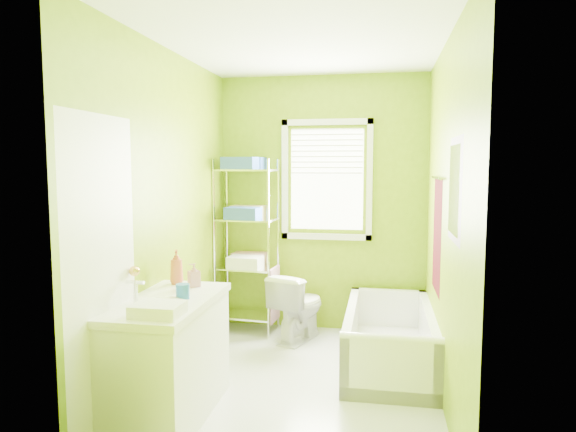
% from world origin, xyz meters
% --- Properties ---
extents(ground, '(2.90, 2.90, 0.00)m').
position_xyz_m(ground, '(0.00, 0.00, 0.00)').
color(ground, silver).
rests_on(ground, ground).
extents(room_envelope, '(2.14, 2.94, 2.62)m').
position_xyz_m(room_envelope, '(0.00, 0.00, 1.55)').
color(room_envelope, '#6F9006').
rests_on(room_envelope, ground).
extents(window, '(0.92, 0.05, 1.22)m').
position_xyz_m(window, '(0.05, 1.42, 1.61)').
color(window, white).
rests_on(window, ground).
extents(door, '(0.09, 0.80, 2.00)m').
position_xyz_m(door, '(-1.04, -1.00, 1.00)').
color(door, white).
rests_on(door, ground).
extents(right_wall_decor, '(0.04, 1.48, 1.17)m').
position_xyz_m(right_wall_decor, '(1.04, -0.02, 1.32)').
color(right_wall_decor, '#46080C').
rests_on(right_wall_decor, ground).
extents(bathtub, '(0.73, 1.56, 0.50)m').
position_xyz_m(bathtub, '(0.69, 0.55, 0.16)').
color(bathtub, white).
rests_on(bathtub, ground).
extents(toilet, '(0.57, 0.74, 0.67)m').
position_xyz_m(toilet, '(-0.18, 1.04, 0.33)').
color(toilet, white).
rests_on(toilet, ground).
extents(vanity, '(0.55, 1.08, 1.07)m').
position_xyz_m(vanity, '(-0.79, -0.64, 0.43)').
color(vanity, white).
rests_on(vanity, ground).
extents(wire_shelf_unit, '(0.62, 0.50, 1.78)m').
position_xyz_m(wire_shelf_unit, '(-0.73, 1.23, 1.09)').
color(wire_shelf_unit, silver).
rests_on(wire_shelf_unit, ground).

